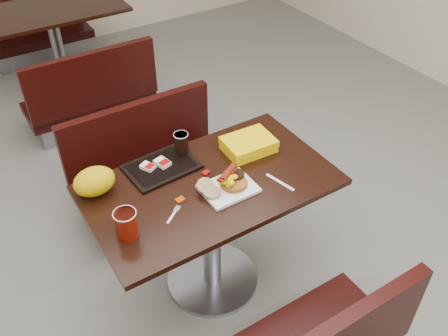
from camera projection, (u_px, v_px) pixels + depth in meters
floor at (213, 280)px, 2.86m from camera, size 6.00×7.00×0.01m
table_near at (212, 236)px, 2.62m from camera, size 1.20×0.70×0.75m
bench_near_n at (154, 168)px, 3.09m from camera, size 1.00×0.46×0.72m
table_far at (58, 50)px, 4.32m from camera, size 1.20×0.70×0.75m
bench_far_s at (87, 86)px, 3.87m from camera, size 1.00×0.46×0.72m
bench_far_n at (36, 24)px, 4.78m from camera, size 1.00×0.46×0.72m
platter at (228, 188)px, 2.34m from camera, size 0.25×0.20×0.01m
pancake_stack at (234, 182)px, 2.34m from camera, size 0.16×0.16×0.03m
sausage_patty at (236, 174)px, 2.36m from camera, size 0.08×0.08×0.01m
scrambled_eggs at (229, 179)px, 2.31m from camera, size 0.10×0.09×0.04m
bacon_strips at (228, 174)px, 2.29m from camera, size 0.16×0.12×0.01m
muffin_bottom at (212, 193)px, 2.29m from camera, size 0.09×0.09×0.02m
muffin_top at (205, 186)px, 2.31m from camera, size 0.09×0.09×0.05m
coffee_cup_near at (126, 224)px, 2.08m from camera, size 0.12×0.12×0.13m
fork at (172, 217)px, 2.20m from camera, size 0.11×0.09×0.00m
knife at (280, 182)px, 2.38m from camera, size 0.05×0.17×0.00m
condiment_syrup at (180, 200)px, 2.28m from camera, size 0.04×0.04×0.01m
condiment_ketchup at (206, 173)px, 2.43m from camera, size 0.04×0.04×0.01m
tray at (162, 167)px, 2.46m from camera, size 0.36×0.27×0.02m
hashbrown_sleeve_left at (148, 167)px, 2.44m from camera, size 0.08×0.08×0.02m
hashbrown_sleeve_right at (162, 163)px, 2.46m from camera, size 0.07×0.09×0.02m
coffee_cup_far at (181, 142)px, 2.53m from camera, size 0.08×0.08×0.10m
clamshell at (249, 145)px, 2.56m from camera, size 0.27×0.21×0.07m
paper_bag at (94, 181)px, 2.29m from camera, size 0.20×0.15×0.14m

